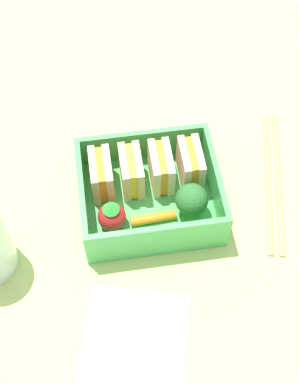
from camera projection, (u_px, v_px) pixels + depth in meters
ground_plane at (150, 209)px, 61.35cm from camera, size 120.00×120.00×2.00cm
bento_tray at (150, 202)px, 60.00cm from camera, size 15.02×12.75×1.20cm
bento_rim at (150, 189)px, 57.66cm from camera, size 15.02×12.75×4.35cm
sandwich_left at (102, 175)px, 58.50cm from camera, size 2.35×4.93×4.54cm
sandwich_center_left at (131, 171)px, 58.75cm from camera, size 2.35×4.93×4.54cm
sandwich_center at (161, 168)px, 59.01cm from camera, size 2.35×4.93×4.54cm
sandwich_center_right at (190, 164)px, 59.27cm from camera, size 2.35×4.93×4.54cm
strawberry_far_left at (112, 216)px, 56.43cm from camera, size 3.06×3.06×3.66cm
carrot_stick_far_left at (156, 218)px, 57.62cm from camera, size 5.02×1.33×1.04cm
broccoli_floret at (192, 200)px, 56.52cm from camera, size 3.53×3.53×4.32cm
chopstick_pair at (274, 179)px, 61.98cm from camera, size 6.35×19.51×0.70cm
folded_napkin at (134, 343)px, 51.88cm from camera, size 12.61×13.17×0.40cm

